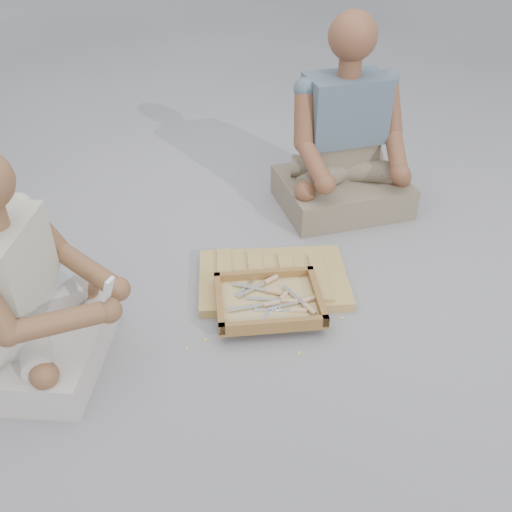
# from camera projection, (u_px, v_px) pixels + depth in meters

# --- Properties ---
(ground) EXTENTS (60.00, 60.00, 0.00)m
(ground) POSITION_uv_depth(u_px,v_px,m) (267.00, 342.00, 2.30)
(ground) COLOR #96969B
(ground) RESTS_ON ground
(carved_panel) EXTENTS (0.74, 0.55, 0.04)m
(carved_panel) POSITION_uv_depth(u_px,v_px,m) (273.00, 279.00, 2.60)
(carved_panel) COLOR olive
(carved_panel) RESTS_ON ground
(tool_tray) EXTENTS (0.51, 0.44, 0.06)m
(tool_tray) POSITION_uv_depth(u_px,v_px,m) (269.00, 301.00, 2.41)
(tool_tray) COLOR brown
(tool_tray) RESTS_ON carved_panel
(chisel_0) EXTENTS (0.21, 0.09, 0.02)m
(chisel_0) POSITION_uv_depth(u_px,v_px,m) (267.00, 304.00, 2.38)
(chisel_0) COLOR silver
(chisel_0) RESTS_ON tool_tray
(chisel_1) EXTENTS (0.21, 0.11, 0.02)m
(chisel_1) POSITION_uv_depth(u_px,v_px,m) (305.00, 300.00, 2.40)
(chisel_1) COLOR silver
(chisel_1) RESTS_ON tool_tray
(chisel_2) EXTENTS (0.12, 0.20, 0.02)m
(chisel_2) POSITION_uv_depth(u_px,v_px,m) (257.00, 276.00, 2.54)
(chisel_2) COLOR silver
(chisel_2) RESTS_ON tool_tray
(chisel_3) EXTENTS (0.22, 0.02, 0.02)m
(chisel_3) POSITION_uv_depth(u_px,v_px,m) (284.00, 300.00, 2.40)
(chisel_3) COLOR silver
(chisel_3) RESTS_ON tool_tray
(chisel_4) EXTENTS (0.17, 0.17, 0.02)m
(chisel_4) POSITION_uv_depth(u_px,v_px,m) (267.00, 281.00, 2.50)
(chisel_4) COLOR silver
(chisel_4) RESTS_ON tool_tray
(chisel_5) EXTENTS (0.11, 0.21, 0.02)m
(chisel_5) POSITION_uv_depth(u_px,v_px,m) (282.00, 298.00, 2.42)
(chisel_5) COLOR silver
(chisel_5) RESTS_ON tool_tray
(chisel_6) EXTENTS (0.15, 0.18, 0.02)m
(chisel_6) POSITION_uv_depth(u_px,v_px,m) (307.00, 306.00, 2.36)
(chisel_6) COLOR silver
(chisel_6) RESTS_ON tool_tray
(chisel_7) EXTENTS (0.22, 0.04, 0.02)m
(chisel_7) POSITION_uv_depth(u_px,v_px,m) (293.00, 310.00, 2.36)
(chisel_7) COLOR silver
(chisel_7) RESTS_ON tool_tray
(chisel_8) EXTENTS (0.22, 0.06, 0.02)m
(chisel_8) POSITION_uv_depth(u_px,v_px,m) (269.00, 291.00, 2.45)
(chisel_8) COLOR silver
(chisel_8) RESTS_ON tool_tray
(wood_chip_0) EXTENTS (0.02, 0.02, 0.00)m
(wood_chip_0) POSITION_uv_depth(u_px,v_px,m) (203.00, 300.00, 2.51)
(wood_chip_0) COLOR tan
(wood_chip_0) RESTS_ON ground
(wood_chip_1) EXTENTS (0.02, 0.02, 0.00)m
(wood_chip_1) POSITION_uv_depth(u_px,v_px,m) (270.00, 265.00, 2.73)
(wood_chip_1) COLOR tan
(wood_chip_1) RESTS_ON ground
(wood_chip_2) EXTENTS (0.02, 0.02, 0.00)m
(wood_chip_2) POSITION_uv_depth(u_px,v_px,m) (226.00, 263.00, 2.74)
(wood_chip_2) COLOR tan
(wood_chip_2) RESTS_ON ground
(wood_chip_3) EXTENTS (0.02, 0.02, 0.00)m
(wood_chip_3) POSITION_uv_depth(u_px,v_px,m) (340.00, 265.00, 2.73)
(wood_chip_3) COLOR tan
(wood_chip_3) RESTS_ON ground
(wood_chip_4) EXTENTS (0.02, 0.02, 0.00)m
(wood_chip_4) POSITION_uv_depth(u_px,v_px,m) (299.00, 353.00, 2.25)
(wood_chip_4) COLOR tan
(wood_chip_4) RESTS_ON ground
(wood_chip_5) EXTENTS (0.02, 0.02, 0.00)m
(wood_chip_5) POSITION_uv_depth(u_px,v_px,m) (187.00, 349.00, 2.27)
(wood_chip_5) COLOR tan
(wood_chip_5) RESTS_ON ground
(wood_chip_6) EXTENTS (0.02, 0.02, 0.00)m
(wood_chip_6) POSITION_uv_depth(u_px,v_px,m) (342.00, 281.00, 2.62)
(wood_chip_6) COLOR tan
(wood_chip_6) RESTS_ON ground
(wood_chip_7) EXTENTS (0.02, 0.02, 0.00)m
(wood_chip_7) POSITION_uv_depth(u_px,v_px,m) (341.00, 318.00, 2.42)
(wood_chip_7) COLOR tan
(wood_chip_7) RESTS_ON ground
(wood_chip_8) EXTENTS (0.02, 0.02, 0.00)m
(wood_chip_8) POSITION_uv_depth(u_px,v_px,m) (220.00, 261.00, 2.75)
(wood_chip_8) COLOR tan
(wood_chip_8) RESTS_ON ground
(wood_chip_9) EXTENTS (0.02, 0.02, 0.00)m
(wood_chip_9) POSITION_uv_depth(u_px,v_px,m) (205.00, 340.00, 2.31)
(wood_chip_9) COLOR tan
(wood_chip_9) RESTS_ON ground
(wood_chip_10) EXTENTS (0.02, 0.02, 0.00)m
(wood_chip_10) POSITION_uv_depth(u_px,v_px,m) (297.00, 302.00, 2.50)
(wood_chip_10) COLOR tan
(wood_chip_10) RESTS_ON ground
(wood_chip_11) EXTENTS (0.02, 0.02, 0.00)m
(wood_chip_11) POSITION_uv_depth(u_px,v_px,m) (247.00, 267.00, 2.71)
(wood_chip_11) COLOR tan
(wood_chip_11) RESTS_ON ground
(wood_chip_12) EXTENTS (0.02, 0.02, 0.00)m
(wood_chip_12) POSITION_uv_depth(u_px,v_px,m) (214.00, 302.00, 2.50)
(wood_chip_12) COLOR tan
(wood_chip_12) RESTS_ON ground
(wood_chip_13) EXTENTS (0.02, 0.02, 0.00)m
(wood_chip_13) POSITION_uv_depth(u_px,v_px,m) (338.00, 264.00, 2.73)
(wood_chip_13) COLOR tan
(wood_chip_13) RESTS_ON ground
(craftsman) EXTENTS (0.60, 0.59, 0.89)m
(craftsman) POSITION_uv_depth(u_px,v_px,m) (28.00, 300.00, 2.05)
(craftsman) COLOR #BAB3AC
(craftsman) RESTS_ON ground
(companion) EXTENTS (0.80, 0.73, 1.02)m
(companion) POSITION_uv_depth(u_px,v_px,m) (345.00, 148.00, 3.00)
(companion) COLOR #7F715B
(companion) RESTS_ON ground
(mobile_phone) EXTENTS (0.06, 0.05, 0.10)m
(mobile_phone) POSITION_uv_depth(u_px,v_px,m) (108.00, 289.00, 1.91)
(mobile_phone) COLOR silver
(mobile_phone) RESTS_ON craftsman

